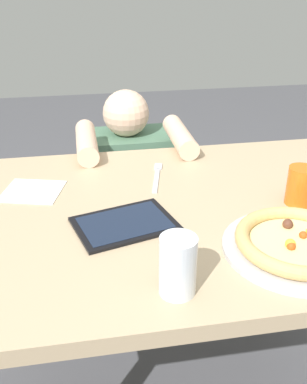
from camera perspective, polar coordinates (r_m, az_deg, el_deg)
name	(u,v)px	position (r m, az deg, el deg)	size (l,w,h in m)	color
dining_table	(180,245)	(1.25, 3.42, -6.75)	(1.15, 0.85, 0.75)	tan
pizza_near	(296,243)	(1.06, 17.67, -6.22)	(0.33, 0.33, 0.04)	#B7B7BC
drink_cup_colored	(300,186)	(1.25, 18.12, 0.75)	(0.07, 0.07, 0.10)	orange
water_cup_clear	(178,265)	(0.87, 3.11, -9.24)	(0.07, 0.07, 0.13)	silver
paper_napkin	(33,191)	(1.32, -15.09, 0.11)	(0.16, 0.14, 0.00)	white
fork	(157,176)	(1.36, 0.43, 2.08)	(0.07, 0.20, 0.00)	silver
tablet	(125,224)	(1.12, -3.68, -4.05)	(0.28, 0.23, 0.01)	black
diner_seated	(129,203)	(1.92, -3.15, -1.45)	(0.40, 0.51, 0.90)	#333847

